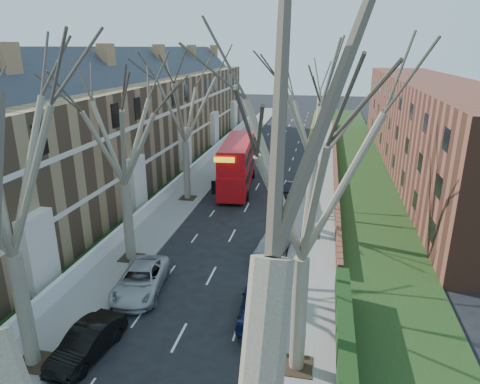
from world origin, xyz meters
The scene contains 16 objects.
pavement_left centered at (-6.00, 39.00, 0.06)m, with size 3.00×102.00×0.12m, color slate.
pavement_right centered at (6.00, 39.00, 0.06)m, with size 3.00×102.00×0.12m, color slate.
terrace_left centered at (-13.65, 31.00, 5.53)m, with size 9.70×78.00×13.60m.
flats_right centered at (17.46, 43.00, 4.98)m, with size 13.97×54.00×10.00m.
front_wall_left centered at (-7.65, 31.00, 0.62)m, with size 0.30×78.00×1.00m.
grass_verge_right centered at (10.50, 39.00, 0.15)m, with size 6.00×102.00×0.06m.
tree_left_far centered at (-5.70, 16.00, 9.24)m, with size 10.15×10.15×14.22m.
tree_left_dist centered at (-5.70, 28.00, 9.56)m, with size 10.50×10.50×14.71m.
tree_right_mid centered at (5.70, 8.00, 9.56)m, with size 10.50×10.50×14.71m.
tree_right_far centered at (5.70, 22.00, 9.24)m, with size 10.15×10.15×14.22m.
double_decker_bus centered at (-1.90, 32.26, 2.30)m, with size 3.58×11.39×4.68m.
car_left_mid centered at (-3.62, 6.98, 0.71)m, with size 1.50×4.30×1.42m, color black.
car_left_far centered at (-3.46, 12.52, 0.74)m, with size 2.44×5.30×1.47m, color #A4A4A9.
car_right_near centered at (3.55, 11.35, 0.72)m, with size 2.00×4.93×1.43m, color navy.
car_right_mid centered at (3.32, 18.52, 0.80)m, with size 1.90×4.72×1.61m, color #9DA2A6.
car_right_far centered at (3.70, 31.26, 0.66)m, with size 1.40×4.00×1.32m, color black.
Camera 1 is at (6.27, -7.35, 13.30)m, focal length 32.00 mm.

